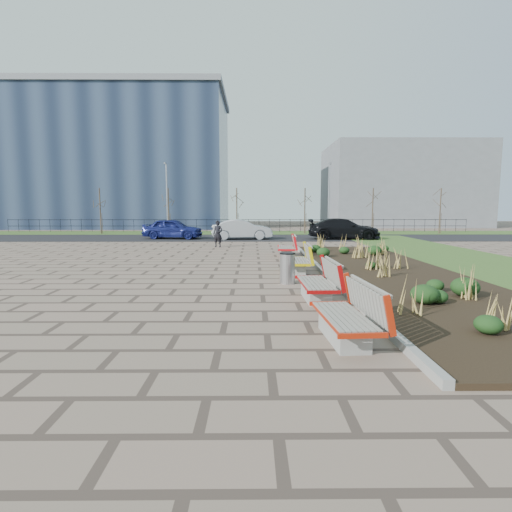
{
  "coord_description": "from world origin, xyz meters",
  "views": [
    {
      "loc": [
        1.4,
        -8.85,
        2.35
      ],
      "look_at": [
        1.5,
        3.0,
        0.9
      ],
      "focal_mm": 28.0,
      "sensor_mm": 36.0,
      "label": 1
    }
  ],
  "objects_px": {
    "bench_d": "(286,246)",
    "litter_bin": "(287,268)",
    "bench_a": "(343,313)",
    "car_black": "(344,229)",
    "bench_c": "(297,259)",
    "pedestrian": "(218,234)",
    "bench_b": "(316,281)",
    "car_blue": "(173,229)",
    "car_silver": "(242,229)",
    "lamp_west": "(167,199)",
    "lamp_east": "(329,199)"
  },
  "relations": [
    {
      "from": "pedestrian",
      "to": "lamp_east",
      "type": "xyz_separation_m",
      "value": [
        8.67,
        11.22,
        2.25
      ]
    },
    {
      "from": "bench_d",
      "to": "lamp_west",
      "type": "relative_size",
      "value": 0.35
    },
    {
      "from": "bench_a",
      "to": "litter_bin",
      "type": "bearing_deg",
      "value": 91.87
    },
    {
      "from": "bench_a",
      "to": "bench_c",
      "type": "distance_m",
      "value": 7.43
    },
    {
      "from": "litter_bin",
      "to": "lamp_west",
      "type": "relative_size",
      "value": 0.16
    },
    {
      "from": "car_black",
      "to": "bench_a",
      "type": "bearing_deg",
      "value": 174.0
    },
    {
      "from": "bench_d",
      "to": "bench_c",
      "type": "bearing_deg",
      "value": -86.64
    },
    {
      "from": "pedestrian",
      "to": "bench_d",
      "type": "bearing_deg",
      "value": -34.37
    },
    {
      "from": "bench_a",
      "to": "bench_b",
      "type": "relative_size",
      "value": 1.0
    },
    {
      "from": "bench_c",
      "to": "pedestrian",
      "type": "xyz_separation_m",
      "value": [
        -3.67,
        9.36,
        0.29
      ]
    },
    {
      "from": "car_silver",
      "to": "bench_a",
      "type": "bearing_deg",
      "value": -179.17
    },
    {
      "from": "bench_c",
      "to": "pedestrian",
      "type": "bearing_deg",
      "value": 113.74
    },
    {
      "from": "litter_bin",
      "to": "pedestrian",
      "type": "distance_m",
      "value": 11.88
    },
    {
      "from": "litter_bin",
      "to": "car_black",
      "type": "height_order",
      "value": "car_black"
    },
    {
      "from": "bench_d",
      "to": "litter_bin",
      "type": "bearing_deg",
      "value": -91.02
    },
    {
      "from": "bench_c",
      "to": "litter_bin",
      "type": "xyz_separation_m",
      "value": [
        -0.53,
        -2.09,
        -0.03
      ]
    },
    {
      "from": "bench_b",
      "to": "litter_bin",
      "type": "height_order",
      "value": "bench_b"
    },
    {
      "from": "bench_b",
      "to": "litter_bin",
      "type": "xyz_separation_m",
      "value": [
        -0.53,
        2.23,
        -0.03
      ]
    },
    {
      "from": "litter_bin",
      "to": "car_silver",
      "type": "distance_m",
      "value": 17.21
    },
    {
      "from": "car_black",
      "to": "car_silver",
      "type": "bearing_deg",
      "value": 97.68
    },
    {
      "from": "car_silver",
      "to": "car_black",
      "type": "height_order",
      "value": "car_black"
    },
    {
      "from": "bench_b",
      "to": "car_silver",
      "type": "relative_size",
      "value": 0.48
    },
    {
      "from": "bench_a",
      "to": "pedestrian",
      "type": "distance_m",
      "value": 17.19
    },
    {
      "from": "bench_b",
      "to": "lamp_east",
      "type": "height_order",
      "value": "lamp_east"
    },
    {
      "from": "bench_c",
      "to": "car_silver",
      "type": "distance_m",
      "value": 15.21
    },
    {
      "from": "car_blue",
      "to": "car_black",
      "type": "height_order",
      "value": "car_black"
    },
    {
      "from": "lamp_west",
      "to": "lamp_east",
      "type": "height_order",
      "value": "same"
    },
    {
      "from": "bench_c",
      "to": "lamp_west",
      "type": "relative_size",
      "value": 0.35
    },
    {
      "from": "pedestrian",
      "to": "lamp_west",
      "type": "bearing_deg",
      "value": 132.47
    },
    {
      "from": "bench_d",
      "to": "car_black",
      "type": "xyz_separation_m",
      "value": [
        5.13,
        10.36,
        0.28
      ]
    },
    {
      "from": "bench_a",
      "to": "car_black",
      "type": "relative_size",
      "value": 0.4
    },
    {
      "from": "bench_c",
      "to": "pedestrian",
      "type": "distance_m",
      "value": 10.06
    },
    {
      "from": "bench_b",
      "to": "bench_d",
      "type": "xyz_separation_m",
      "value": [
        0.0,
        9.09,
        0.0
      ]
    },
    {
      "from": "car_silver",
      "to": "lamp_west",
      "type": "height_order",
      "value": "lamp_west"
    },
    {
      "from": "bench_a",
      "to": "lamp_east",
      "type": "relative_size",
      "value": 0.35
    },
    {
      "from": "lamp_west",
      "to": "litter_bin",
      "type": "bearing_deg",
      "value": -69.5
    },
    {
      "from": "car_blue",
      "to": "car_silver",
      "type": "relative_size",
      "value": 1.0
    },
    {
      "from": "car_blue",
      "to": "lamp_east",
      "type": "height_order",
      "value": "lamp_east"
    },
    {
      "from": "bench_d",
      "to": "car_black",
      "type": "relative_size",
      "value": 0.4
    },
    {
      "from": "bench_a",
      "to": "bench_d",
      "type": "height_order",
      "value": "same"
    },
    {
      "from": "car_blue",
      "to": "bench_a",
      "type": "bearing_deg",
      "value": -154.07
    },
    {
      "from": "bench_d",
      "to": "bench_b",
      "type": "bearing_deg",
      "value": -86.64
    },
    {
      "from": "car_blue",
      "to": "car_silver",
      "type": "height_order",
      "value": "car_blue"
    },
    {
      "from": "litter_bin",
      "to": "lamp_west",
      "type": "distance_m",
      "value": 24.34
    },
    {
      "from": "bench_b",
      "to": "car_black",
      "type": "bearing_deg",
      "value": 73.8
    },
    {
      "from": "bench_c",
      "to": "car_blue",
      "type": "distance_m",
      "value": 17.32
    },
    {
      "from": "pedestrian",
      "to": "lamp_west",
      "type": "distance_m",
      "value": 12.62
    },
    {
      "from": "bench_a",
      "to": "car_blue",
      "type": "relative_size",
      "value": 0.48
    },
    {
      "from": "bench_d",
      "to": "car_blue",
      "type": "xyz_separation_m",
      "value": [
        -7.57,
        10.81,
        0.27
      ]
    },
    {
      "from": "bench_b",
      "to": "bench_c",
      "type": "bearing_deg",
      "value": 88.57
    }
  ]
}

